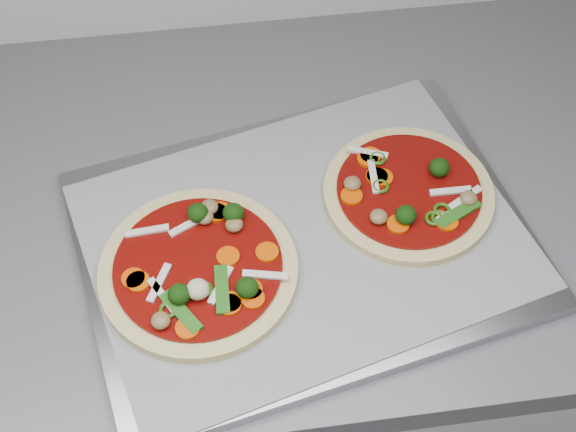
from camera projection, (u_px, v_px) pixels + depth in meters
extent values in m
cube|color=#99999F|center=(304.00, 240.00, 0.90)|extent=(0.55, 0.45, 0.02)
cube|color=gray|center=(304.00, 236.00, 0.89)|extent=(0.54, 0.45, 0.00)
cylinder|color=#D8C578|center=(198.00, 270.00, 0.86)|extent=(0.26, 0.26, 0.01)
cylinder|color=maroon|center=(198.00, 266.00, 0.85)|extent=(0.22, 0.22, 0.00)
ellipsoid|color=brown|center=(209.00, 207.00, 0.89)|extent=(0.02, 0.02, 0.01)
cylinder|color=#D83F00|center=(229.00, 305.00, 0.82)|extent=(0.03, 0.03, 0.00)
cube|color=silver|center=(162.00, 295.00, 0.82)|extent=(0.03, 0.05, 0.00)
cube|color=silver|center=(189.00, 225.00, 0.88)|extent=(0.05, 0.03, 0.00)
cube|color=silver|center=(221.00, 285.00, 0.83)|extent=(0.03, 0.05, 0.00)
cube|color=#2C6918|center=(181.00, 312.00, 0.81)|extent=(0.04, 0.06, 0.00)
ellipsoid|color=#13360B|center=(247.00, 288.00, 0.82)|extent=(0.03, 0.03, 0.02)
cylinder|color=#D83F00|center=(267.00, 252.00, 0.86)|extent=(0.03, 0.03, 0.00)
cylinder|color=#D83F00|center=(228.00, 257.00, 0.85)|extent=(0.03, 0.03, 0.00)
torus|color=#24510D|center=(203.00, 289.00, 0.83)|extent=(0.02, 0.02, 0.00)
ellipsoid|color=brown|center=(205.00, 217.00, 0.88)|extent=(0.03, 0.03, 0.01)
cylinder|color=#D83F00|center=(251.00, 290.00, 0.83)|extent=(0.03, 0.03, 0.00)
cube|color=silver|center=(147.00, 231.00, 0.87)|extent=(0.05, 0.01, 0.00)
cylinder|color=#D83F00|center=(253.00, 298.00, 0.82)|extent=(0.03, 0.03, 0.00)
cylinder|color=#D83F00|center=(230.00, 302.00, 0.82)|extent=(0.03, 0.03, 0.00)
cylinder|color=#D83F00|center=(188.00, 328.00, 0.80)|extent=(0.03, 0.03, 0.00)
ellipsoid|color=#13360B|center=(233.00, 213.00, 0.88)|extent=(0.03, 0.03, 0.02)
ellipsoid|color=#13360B|center=(179.00, 294.00, 0.82)|extent=(0.03, 0.03, 0.02)
cube|color=#2C6918|center=(222.00, 290.00, 0.83)|extent=(0.02, 0.06, 0.00)
torus|color=#24510D|center=(169.00, 310.00, 0.81)|extent=(0.03, 0.03, 0.00)
cube|color=silver|center=(265.00, 275.00, 0.84)|extent=(0.05, 0.02, 0.00)
ellipsoid|color=brown|center=(234.00, 224.00, 0.87)|extent=(0.03, 0.03, 0.01)
cylinder|color=#D83F00|center=(216.00, 213.00, 0.89)|extent=(0.03, 0.03, 0.00)
cylinder|color=#D83F00|center=(220.00, 211.00, 0.89)|extent=(0.03, 0.03, 0.00)
ellipsoid|color=brown|center=(161.00, 320.00, 0.80)|extent=(0.02, 0.02, 0.01)
cube|color=silver|center=(159.00, 283.00, 0.83)|extent=(0.03, 0.05, 0.00)
ellipsoid|color=brown|center=(246.00, 286.00, 0.83)|extent=(0.02, 0.02, 0.01)
ellipsoid|color=#13360B|center=(198.00, 213.00, 0.88)|extent=(0.03, 0.03, 0.02)
ellipsoid|color=beige|center=(198.00, 289.00, 0.82)|extent=(0.03, 0.03, 0.02)
cylinder|color=#D83F00|center=(133.00, 278.00, 0.84)|extent=(0.03, 0.03, 0.00)
cylinder|color=#D83F00|center=(138.00, 282.00, 0.83)|extent=(0.03, 0.03, 0.00)
cylinder|color=#D8C578|center=(408.00, 193.00, 0.92)|extent=(0.25, 0.25, 0.01)
cylinder|color=maroon|center=(409.00, 189.00, 0.91)|extent=(0.21, 0.21, 0.00)
cylinder|color=#D83F00|center=(368.00, 159.00, 0.94)|extent=(0.03, 0.03, 0.00)
cylinder|color=#D83F00|center=(371.00, 156.00, 0.94)|extent=(0.03, 0.03, 0.00)
cube|color=silver|center=(451.00, 191.00, 0.91)|extent=(0.05, 0.01, 0.00)
torus|color=#24510D|center=(378.00, 158.00, 0.94)|extent=(0.03, 0.03, 0.00)
ellipsoid|color=#13360B|center=(439.00, 167.00, 0.92)|extent=(0.03, 0.03, 0.02)
ellipsoid|color=#13360B|center=(406.00, 215.00, 0.88)|extent=(0.03, 0.03, 0.02)
torus|color=#24510D|center=(440.00, 218.00, 0.88)|extent=(0.03, 0.03, 0.00)
torus|color=#24510D|center=(380.00, 186.00, 0.91)|extent=(0.03, 0.03, 0.00)
cube|color=silver|center=(455.00, 212.00, 0.89)|extent=(0.05, 0.03, 0.00)
cube|color=silver|center=(373.00, 177.00, 0.92)|extent=(0.01, 0.05, 0.00)
ellipsoid|color=brown|center=(469.00, 198.00, 0.90)|extent=(0.03, 0.03, 0.01)
ellipsoid|color=brown|center=(352.00, 183.00, 0.91)|extent=(0.03, 0.03, 0.01)
cube|color=silver|center=(465.00, 198.00, 0.90)|extent=(0.05, 0.03, 0.00)
torus|color=#24510D|center=(442.00, 210.00, 0.89)|extent=(0.03, 0.03, 0.00)
cube|color=silver|center=(368.00, 152.00, 0.94)|extent=(0.05, 0.02, 0.00)
cylinder|color=#D83F00|center=(382.00, 178.00, 0.92)|extent=(0.03, 0.03, 0.00)
cylinder|color=#D83F00|center=(398.00, 224.00, 0.88)|extent=(0.03, 0.03, 0.00)
cylinder|color=#D83F00|center=(376.00, 176.00, 0.92)|extent=(0.03, 0.03, 0.00)
torus|color=#24510D|center=(434.00, 218.00, 0.88)|extent=(0.03, 0.03, 0.00)
ellipsoid|color=brown|center=(379.00, 217.00, 0.88)|extent=(0.03, 0.03, 0.01)
cylinder|color=#D83F00|center=(377.00, 176.00, 0.92)|extent=(0.03, 0.03, 0.00)
cube|color=#2C6918|center=(458.00, 213.00, 0.89)|extent=(0.06, 0.04, 0.00)
cylinder|color=#D83F00|center=(447.00, 222.00, 0.88)|extent=(0.03, 0.03, 0.00)
cylinder|color=#D83F00|center=(352.00, 196.00, 0.90)|extent=(0.03, 0.03, 0.00)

